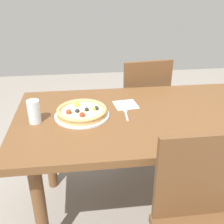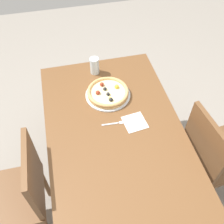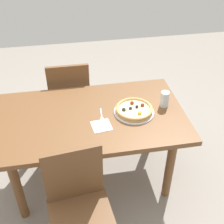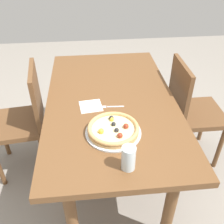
{
  "view_description": "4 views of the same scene",
  "coord_description": "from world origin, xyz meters",
  "px_view_note": "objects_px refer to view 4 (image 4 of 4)",
  "views": [
    {
      "loc": [
        -0.34,
        -1.37,
        1.43
      ],
      "look_at": [
        -0.17,
        0.01,
        0.74
      ],
      "focal_mm": 43.11,
      "sensor_mm": 36.0,
      "label": 1
    },
    {
      "loc": [
        0.88,
        -0.23,
        2.05
      ],
      "look_at": [
        -0.17,
        0.01,
        0.74
      ],
      "focal_mm": 41.36,
      "sensor_mm": 36.0,
      "label": 2
    },
    {
      "loc": [
        0.15,
        1.8,
        2.13
      ],
      "look_at": [
        -0.17,
        0.01,
        0.74
      ],
      "focal_mm": 47.4,
      "sensor_mm": 36.0,
      "label": 3
    },
    {
      "loc": [
        -1.43,
        0.14,
        1.68
      ],
      "look_at": [
        -0.17,
        0.01,
        0.74
      ],
      "focal_mm": 41.04,
      "sensor_mm": 36.0,
      "label": 4
    }
  ],
  "objects_px": {
    "napkin": "(91,106)",
    "drinking_glass": "(129,158)",
    "chair_far": "(24,118)",
    "plate": "(113,132)",
    "fork": "(109,107)",
    "pizza": "(113,129)",
    "dining_table": "(111,110)",
    "chair_near": "(190,110)"
  },
  "relations": [
    {
      "from": "napkin",
      "to": "fork",
      "type": "bearing_deg",
      "value": -99.44
    },
    {
      "from": "chair_near",
      "to": "napkin",
      "type": "bearing_deg",
      "value": -75.35
    },
    {
      "from": "drinking_glass",
      "to": "napkin",
      "type": "distance_m",
      "value": 0.56
    },
    {
      "from": "drinking_glass",
      "to": "napkin",
      "type": "bearing_deg",
      "value": 16.81
    },
    {
      "from": "chair_far",
      "to": "pizza",
      "type": "relative_size",
      "value": 3.06
    },
    {
      "from": "chair_near",
      "to": "fork",
      "type": "xyz_separation_m",
      "value": [
        -0.22,
        0.67,
        0.23
      ]
    },
    {
      "from": "fork",
      "to": "drinking_glass",
      "type": "height_order",
      "value": "drinking_glass"
    },
    {
      "from": "chair_far",
      "to": "drinking_glass",
      "type": "bearing_deg",
      "value": -145.2
    },
    {
      "from": "chair_far",
      "to": "napkin",
      "type": "distance_m",
      "value": 0.6
    },
    {
      "from": "pizza",
      "to": "fork",
      "type": "bearing_deg",
      "value": 0.11
    },
    {
      "from": "fork",
      "to": "chair_far",
      "type": "bearing_deg",
      "value": -18.32
    },
    {
      "from": "pizza",
      "to": "drinking_glass",
      "type": "distance_m",
      "value": 0.26
    },
    {
      "from": "plate",
      "to": "pizza",
      "type": "relative_size",
      "value": 1.09
    },
    {
      "from": "pizza",
      "to": "fork",
      "type": "relative_size",
      "value": 1.75
    },
    {
      "from": "chair_far",
      "to": "dining_table",
      "type": "bearing_deg",
      "value": -109.94
    },
    {
      "from": "chair_near",
      "to": "pizza",
      "type": "relative_size",
      "value": 3.06
    },
    {
      "from": "chair_far",
      "to": "drinking_glass",
      "type": "relative_size",
      "value": 6.81
    },
    {
      "from": "plate",
      "to": "dining_table",
      "type": "bearing_deg",
      "value": -3.57
    },
    {
      "from": "pizza",
      "to": "dining_table",
      "type": "bearing_deg",
      "value": -3.52
    },
    {
      "from": "pizza",
      "to": "plate",
      "type": "bearing_deg",
      "value": 99.58
    },
    {
      "from": "dining_table",
      "to": "fork",
      "type": "bearing_deg",
      "value": 166.39
    },
    {
      "from": "fork",
      "to": "napkin",
      "type": "height_order",
      "value": "fork"
    },
    {
      "from": "drinking_glass",
      "to": "chair_near",
      "type": "bearing_deg",
      "value": -40.06
    },
    {
      "from": "plate",
      "to": "pizza",
      "type": "bearing_deg",
      "value": -80.42
    },
    {
      "from": "chair_far",
      "to": "napkin",
      "type": "bearing_deg",
      "value": -120.46
    },
    {
      "from": "napkin",
      "to": "drinking_glass",
      "type": "bearing_deg",
      "value": -163.19
    },
    {
      "from": "plate",
      "to": "fork",
      "type": "relative_size",
      "value": 1.91
    },
    {
      "from": "chair_far",
      "to": "drinking_glass",
      "type": "height_order",
      "value": "chair_far"
    },
    {
      "from": "chair_near",
      "to": "dining_table",
      "type": "bearing_deg",
      "value": -78.27
    },
    {
      "from": "chair_far",
      "to": "plate",
      "type": "xyz_separation_m",
      "value": [
        -0.5,
        -0.62,
        0.24
      ]
    },
    {
      "from": "dining_table",
      "to": "fork",
      "type": "height_order",
      "value": "fork"
    },
    {
      "from": "plate",
      "to": "fork",
      "type": "distance_m",
      "value": 0.26
    },
    {
      "from": "pizza",
      "to": "fork",
      "type": "xyz_separation_m",
      "value": [
        0.26,
        0.0,
        -0.03
      ]
    },
    {
      "from": "chair_near",
      "to": "fork",
      "type": "bearing_deg",
      "value": -71.41
    },
    {
      "from": "pizza",
      "to": "napkin",
      "type": "xyz_separation_m",
      "value": [
        0.28,
        0.12,
        -0.03
      ]
    },
    {
      "from": "chair_far",
      "to": "pizza",
      "type": "distance_m",
      "value": 0.84
    },
    {
      "from": "plate",
      "to": "drinking_glass",
      "type": "bearing_deg",
      "value": -170.23
    },
    {
      "from": "plate",
      "to": "fork",
      "type": "bearing_deg",
      "value": 0.05
    },
    {
      "from": "dining_table",
      "to": "drinking_glass",
      "type": "relative_size",
      "value": 11.32
    },
    {
      "from": "drinking_glass",
      "to": "plate",
      "type": "bearing_deg",
      "value": 9.77
    },
    {
      "from": "napkin",
      "to": "dining_table",
      "type": "bearing_deg",
      "value": -62.98
    },
    {
      "from": "fork",
      "to": "plate",
      "type": "bearing_deg",
      "value": 93.13
    }
  ]
}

